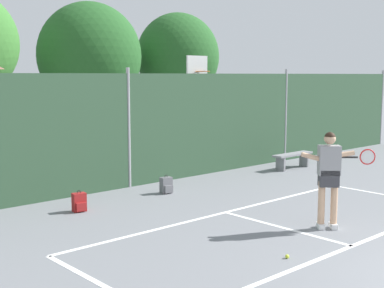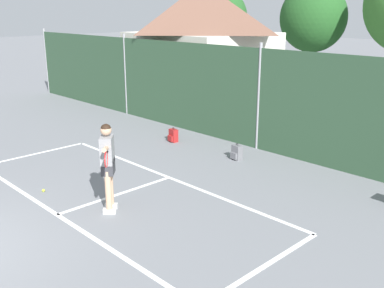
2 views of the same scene
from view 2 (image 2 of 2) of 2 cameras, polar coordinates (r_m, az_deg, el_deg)
The scene contains 6 objects.
chainlink_fence at distance 13.26m, azimuth 8.46°, elevation 5.58°, with size 26.09×0.09×3.10m.
clubhouse_building at distance 19.34m, azimuth 1.29°, elevation 12.63°, with size 5.50×5.07×5.04m.
tennis_player at distance 9.15m, azimuth -10.63°, elevation -2.02°, with size 1.16×0.94×1.85m.
tennis_ball at distance 10.87m, azimuth -18.30°, elevation -5.60°, with size 0.07×0.07×0.07m, color #CCE033.
backpack_red at distance 14.10m, azimuth -2.41°, elevation 1.05°, with size 0.30×0.27×0.46m.
backpack_grey at distance 12.50m, azimuth 5.66°, elevation -1.10°, with size 0.30×0.27×0.46m.
Camera 2 is at (7.89, -1.35, 4.02)m, focal length 42.10 mm.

